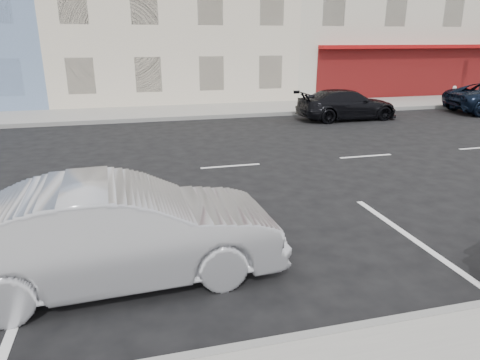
% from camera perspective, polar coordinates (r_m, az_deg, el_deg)
% --- Properties ---
extents(ground, '(120.00, 120.00, 0.00)m').
position_cam_1_polar(ground, '(11.94, 8.11, 2.52)').
color(ground, black).
rests_on(ground, ground).
extents(sidewalk_far, '(80.00, 3.40, 0.15)m').
position_cam_1_polar(sidewalk_far, '(19.56, -16.00, 8.42)').
color(sidewalk_far, gray).
rests_on(sidewalk_far, ground).
extents(curb_far, '(80.00, 0.12, 0.16)m').
position_cam_1_polar(curb_far, '(17.88, -16.07, 7.55)').
color(curb_far, gray).
rests_on(curb_far, ground).
extents(fire_hydrant, '(0.20, 0.20, 0.72)m').
position_cam_1_polar(fire_hydrant, '(25.36, 26.63, 10.40)').
color(fire_hydrant, beige).
rests_on(fire_hydrant, sidewalk_far).
extents(sedan_silver, '(4.49, 1.74, 1.46)m').
position_cam_1_polar(sedan_silver, '(6.08, -15.70, -6.68)').
color(sedan_silver, '#A4A5AB').
rests_on(sedan_silver, ground).
extents(car_far, '(4.27, 1.82, 1.23)m').
position_cam_1_polar(car_far, '(18.51, 14.05, 9.74)').
color(car_far, black).
rests_on(car_far, ground).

